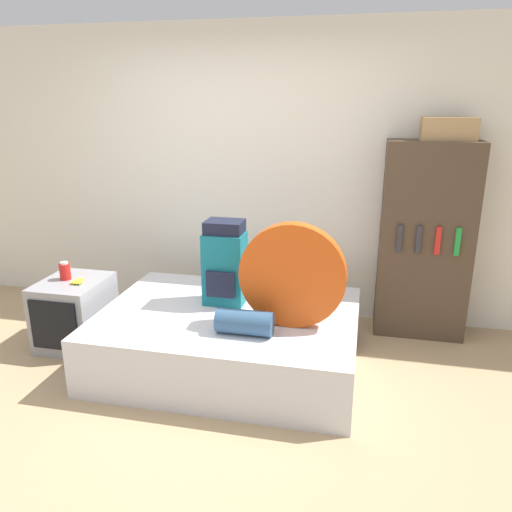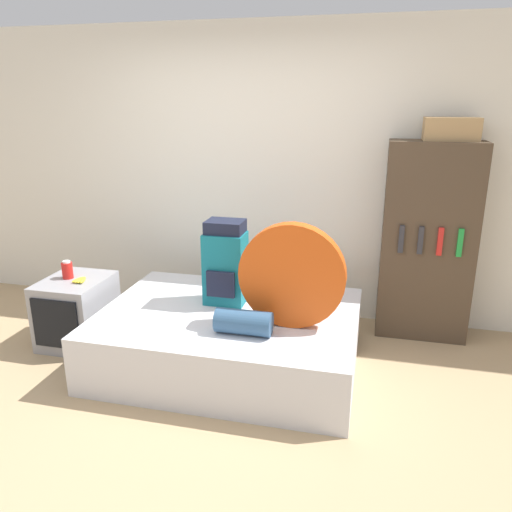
# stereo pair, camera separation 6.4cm
# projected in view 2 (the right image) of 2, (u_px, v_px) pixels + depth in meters

# --- Properties ---
(ground_plane) EXTENTS (16.00, 16.00, 0.00)m
(ground_plane) POSITION_uv_depth(u_px,v_px,m) (189.00, 411.00, 3.27)
(ground_plane) COLOR tan
(wall_back) EXTENTS (8.00, 0.05, 2.60)m
(wall_back) POSITION_uv_depth(u_px,v_px,m) (254.00, 175.00, 4.53)
(wall_back) COLOR silver
(wall_back) RESTS_ON ground_plane
(bed) EXTENTS (1.90, 1.41, 0.44)m
(bed) POSITION_uv_depth(u_px,v_px,m) (229.00, 337.00, 3.80)
(bed) COLOR silver
(bed) RESTS_ON ground_plane
(backpack) EXTENTS (0.31, 0.27, 0.65)m
(backpack) POSITION_uv_depth(u_px,v_px,m) (225.00, 264.00, 3.82)
(backpack) COLOR #14707F
(backpack) RESTS_ON bed
(tent_bag) EXTENTS (0.74, 0.11, 0.74)m
(tent_bag) POSITION_uv_depth(u_px,v_px,m) (292.00, 276.00, 3.40)
(tent_bag) COLOR #D14C14
(tent_bag) RESTS_ON bed
(sleeping_roll) EXTENTS (0.38, 0.17, 0.17)m
(sleeping_roll) POSITION_uv_depth(u_px,v_px,m) (244.00, 322.00, 3.36)
(sleeping_roll) COLOR #33567A
(sleeping_roll) RESTS_ON bed
(television) EXTENTS (0.49, 0.59, 0.55)m
(television) POSITION_uv_depth(u_px,v_px,m) (77.00, 311.00, 4.13)
(television) COLOR #939399
(television) RESTS_ON ground_plane
(canister) EXTENTS (0.09, 0.09, 0.15)m
(canister) POSITION_uv_depth(u_px,v_px,m) (67.00, 270.00, 4.07)
(canister) COLOR red
(canister) RESTS_ON television
(banana_bunch) EXTENTS (0.11, 0.14, 0.03)m
(banana_bunch) POSITION_uv_depth(u_px,v_px,m) (81.00, 280.00, 4.00)
(banana_bunch) COLOR yellow
(banana_bunch) RESTS_ON television
(bookshelf) EXTENTS (0.74, 0.35, 1.65)m
(bookshelf) POSITION_uv_depth(u_px,v_px,m) (428.00, 242.00, 4.12)
(bookshelf) COLOR #473828
(bookshelf) RESTS_ON ground_plane
(cardboard_box) EXTENTS (0.41, 0.25, 0.18)m
(cardboard_box) POSITION_uv_depth(u_px,v_px,m) (451.00, 129.00, 3.85)
(cardboard_box) COLOR #A88456
(cardboard_box) RESTS_ON bookshelf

